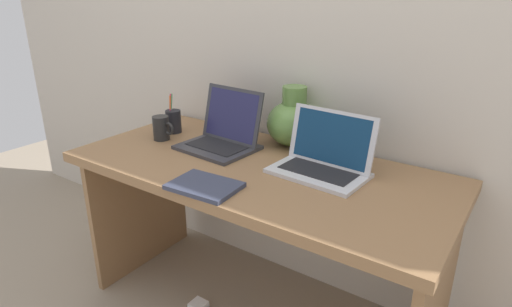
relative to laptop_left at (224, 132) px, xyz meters
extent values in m
cube|color=beige|center=(0.24, 0.29, 0.42)|extent=(4.40, 0.04, 2.40)
cube|color=olive|center=(0.24, -0.10, -0.08)|extent=(1.50, 0.69, 0.04)
cube|color=olive|center=(-0.48, -0.10, -0.44)|extent=(0.03, 0.59, 0.68)
cube|color=#333338|center=(0.00, -0.04, -0.06)|extent=(0.33, 0.27, 0.01)
cube|color=black|center=(0.00, -0.04, -0.05)|extent=(0.26, 0.17, 0.00)
cube|color=#333338|center=(0.00, 0.05, 0.07)|extent=(0.31, 0.09, 0.23)
cube|color=#23234C|center=(0.00, 0.05, 0.07)|extent=(0.28, 0.08, 0.20)
cube|color=silver|center=(0.48, -0.04, -0.06)|extent=(0.36, 0.24, 0.01)
cube|color=black|center=(0.48, -0.04, -0.05)|extent=(0.29, 0.15, 0.00)
cube|color=silver|center=(0.48, 0.04, 0.06)|extent=(0.35, 0.08, 0.21)
cube|color=navy|center=(0.48, 0.04, 0.06)|extent=(0.31, 0.07, 0.19)
ellipsoid|color=#5B843D|center=(0.24, 0.19, 0.03)|extent=(0.23, 0.23, 0.20)
cylinder|color=#5B843D|center=(0.24, 0.19, 0.16)|extent=(0.10, 0.10, 0.07)
cube|color=#33384C|center=(0.20, -0.37, -0.06)|extent=(0.24, 0.18, 0.02)
cylinder|color=black|center=(-0.29, -0.09, -0.01)|extent=(0.07, 0.07, 0.11)
torus|color=black|center=(-0.24, -0.09, 0.00)|extent=(0.06, 0.01, 0.06)
cylinder|color=black|center=(-0.32, 0.02, -0.01)|extent=(0.07, 0.07, 0.11)
cylinder|color=#4CA566|center=(-0.34, 0.02, 0.04)|extent=(0.01, 0.03, 0.15)
cylinder|color=#D83359|center=(-0.34, 0.01, 0.04)|extent=(0.01, 0.03, 0.15)
cylinder|color=orange|center=(-0.34, 0.01, 0.04)|extent=(0.01, 0.02, 0.14)
cube|color=white|center=(0.00, -0.22, -0.77)|extent=(0.07, 0.07, 0.03)
camera|label=1|loc=(1.11, -1.37, 0.58)|focal=30.13mm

